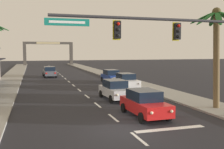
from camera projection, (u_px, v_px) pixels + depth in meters
ground_plane at (127, 129)px, 13.98m from camera, size 220.00×220.00×0.00m
sidewalk_right at (131, 82)px, 35.29m from camera, size 3.20×110.00×0.14m
sidewalk_left at (5, 86)px, 30.80m from camera, size 3.20×110.00×0.14m
lane_markings at (76, 84)px, 33.15m from camera, size 4.28×88.23×0.01m
traffic_signal_mast at (178, 40)px, 14.96m from camera, size 10.93×0.41×6.70m
sedan_lead_at_stop_bar at (144, 103)px, 16.68m from camera, size 2.05×4.49×1.68m
sedan_third_in_queue at (115, 90)px, 22.60m from camera, size 2.06×4.49×1.68m
sedan_oncoming_far at (49, 72)px, 42.51m from camera, size 2.07×4.50×1.68m
sedan_parked_nearest_kerb at (111, 76)px, 35.14m from camera, size 2.01×4.48×1.68m
sedan_parked_mid_kerb at (126, 81)px, 29.42m from camera, size 1.98×4.46×1.68m
palm_right_nearest at (216, 43)px, 18.26m from camera, size 3.51×3.54×7.11m
town_gateway_arch at (48, 50)px, 79.06m from camera, size 14.47×0.90×6.97m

